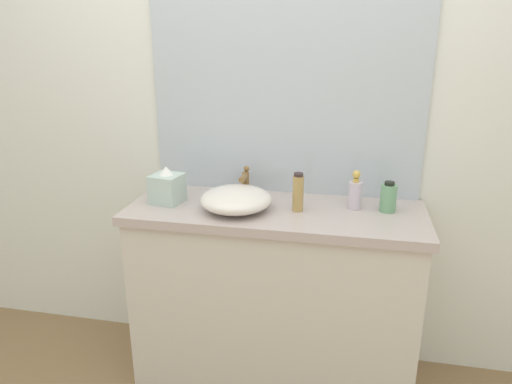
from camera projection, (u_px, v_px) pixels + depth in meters
name	position (u px, v px, depth m)	size (l,w,h in m)	color
bathroom_wall_rear	(262.00, 112.00, 2.33)	(6.00, 0.06, 2.60)	silver
vanity_counter	(274.00, 296.00, 2.30)	(1.35, 0.51, 0.91)	beige
wall_mirror_panel	(286.00, 69.00, 2.20)	(1.30, 0.01, 1.20)	#B2BCC6
sink_basin	(236.00, 199.00, 2.12)	(0.32, 0.33, 0.10)	silver
faucet	(245.00, 181.00, 2.29)	(0.03, 0.12, 0.15)	brown
soap_dispenser	(355.00, 193.00, 2.13)	(0.06, 0.06, 0.18)	silver
lotion_bottle	(298.00, 192.00, 2.10)	(0.05, 0.05, 0.18)	tan
perfume_bottle	(388.00, 198.00, 2.10)	(0.07, 0.07, 0.14)	#6DA476
tissue_box	(167.00, 187.00, 2.21)	(0.16, 0.16, 0.18)	#B1C6BC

